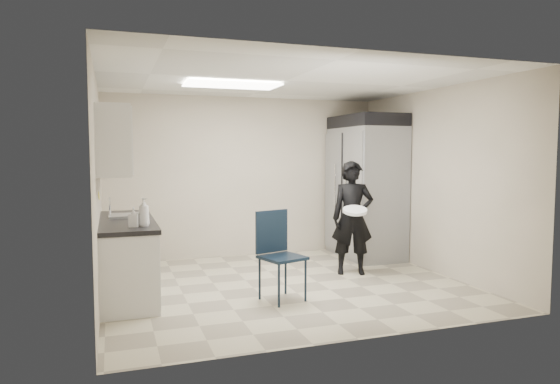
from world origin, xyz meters
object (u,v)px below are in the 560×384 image
object	(u,v)px
folding_chair	(282,258)
lower_counter	(127,259)
commercial_fridge	(366,193)
man_tuxedo	(352,218)

from	to	relation	value
folding_chair	lower_counter	bearing A→B (deg)	136.37
commercial_fridge	man_tuxedo	bearing A→B (deg)	-126.74
commercial_fridge	man_tuxedo	distance (m)	1.28
commercial_fridge	folding_chair	xyz separation A→B (m)	(-2.09, -1.90, -0.55)
lower_counter	folding_chair	bearing A→B (deg)	-25.95
lower_counter	man_tuxedo	distance (m)	3.05
lower_counter	folding_chair	distance (m)	1.88
lower_counter	man_tuxedo	xyz separation A→B (m)	(3.03, 0.07, 0.36)
folding_chair	man_tuxedo	bearing A→B (deg)	15.85
folding_chair	man_tuxedo	world-z (taller)	man_tuxedo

